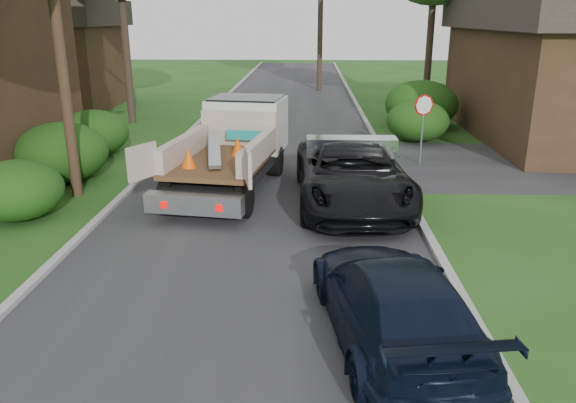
# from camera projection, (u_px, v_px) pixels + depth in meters

# --- Properties ---
(ground) EXTENTS (120.00, 120.00, 0.00)m
(ground) POSITION_uv_depth(u_px,v_px,m) (247.00, 272.00, 11.50)
(ground) COLOR #1E4814
(ground) RESTS_ON ground
(road) EXTENTS (8.00, 90.00, 0.02)m
(road) POSITION_uv_depth(u_px,v_px,m) (275.00, 156.00, 20.99)
(road) COLOR #28282B
(road) RESTS_ON ground
(curb_left) EXTENTS (0.20, 90.00, 0.12)m
(curb_left) POSITION_uv_depth(u_px,v_px,m) (166.00, 154.00, 21.11)
(curb_left) COLOR #9E9E99
(curb_left) RESTS_ON ground
(curb_right) EXTENTS (0.20, 90.00, 0.12)m
(curb_right) POSITION_uv_depth(u_px,v_px,m) (385.00, 156.00, 20.84)
(curb_right) COLOR #9E9E99
(curb_right) RESTS_ON ground
(stop_sign) EXTENTS (0.71, 0.32, 2.48)m
(stop_sign) POSITION_uv_depth(u_px,v_px,m) (423.00, 114.00, 19.31)
(stop_sign) COLOR slate
(stop_sign) RESTS_ON ground
(utility_pole) EXTENTS (2.42, 1.25, 10.00)m
(utility_pole) POSITION_uv_depth(u_px,v_px,m) (55.00, 9.00, 14.80)
(utility_pole) COLOR #382619
(utility_pole) RESTS_ON ground
(house_left_far) EXTENTS (7.56, 7.56, 6.00)m
(house_left_far) POSITION_uv_depth(u_px,v_px,m) (50.00, 53.00, 31.89)
(house_left_far) COLOR #392617
(house_left_far) RESTS_ON ground
(hedge_left_a) EXTENTS (2.34, 2.34, 1.53)m
(hedge_left_a) POSITION_uv_depth(u_px,v_px,m) (17.00, 190.00, 14.32)
(hedge_left_a) COLOR #173F0E
(hedge_left_a) RESTS_ON ground
(hedge_left_b) EXTENTS (2.86, 2.86, 1.87)m
(hedge_left_b) POSITION_uv_depth(u_px,v_px,m) (62.00, 152.00, 17.60)
(hedge_left_b) COLOR #173F0E
(hedge_left_b) RESTS_ON ground
(hedge_left_c) EXTENTS (2.60, 2.60, 1.70)m
(hedge_left_c) POSITION_uv_depth(u_px,v_px,m) (93.00, 133.00, 20.96)
(hedge_left_c) COLOR #173F0E
(hedge_left_c) RESTS_ON ground
(hedge_right_a) EXTENTS (2.60, 2.60, 1.70)m
(hedge_right_a) POSITION_uv_depth(u_px,v_px,m) (418.00, 121.00, 23.38)
(hedge_right_a) COLOR #173F0E
(hedge_right_a) RESTS_ON ground
(hedge_right_b) EXTENTS (3.38, 3.38, 2.21)m
(hedge_right_b) POSITION_uv_depth(u_px,v_px,m) (421.00, 104.00, 26.12)
(hedge_right_b) COLOR #173F0E
(hedge_right_b) RESTS_ON ground
(flatbed_truck) EXTENTS (3.68, 6.94, 2.51)m
(flatbed_truck) POSITION_uv_depth(u_px,v_px,m) (238.00, 139.00, 17.39)
(flatbed_truck) COLOR black
(flatbed_truck) RESTS_ON ground
(black_pickup) EXTENTS (3.16, 6.43, 1.76)m
(black_pickup) POSITION_uv_depth(u_px,v_px,m) (352.00, 173.00, 15.42)
(black_pickup) COLOR black
(black_pickup) RESTS_ON ground
(navy_suv) EXTENTS (2.69, 5.14, 1.42)m
(navy_suv) POSITION_uv_depth(u_px,v_px,m) (393.00, 302.00, 8.82)
(navy_suv) COLOR black
(navy_suv) RESTS_ON ground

